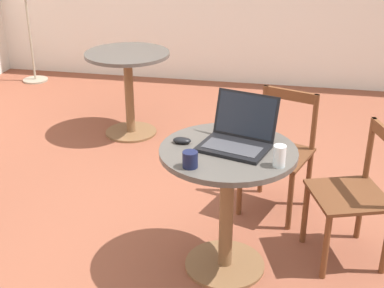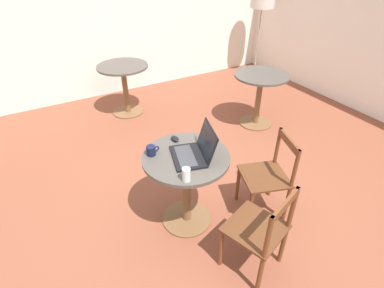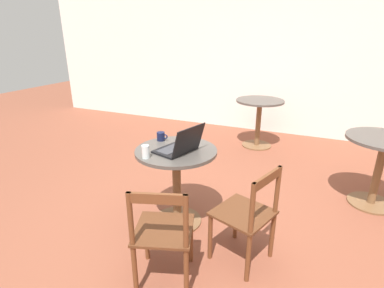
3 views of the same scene
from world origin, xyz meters
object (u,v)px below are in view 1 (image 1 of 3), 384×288
(cafe_table_mid, at_px, (128,75))
(laptop, at_px, (238,137))
(chair_near_front, at_px, (355,195))
(cafe_table_near, at_px, (227,184))
(drinking_glass, at_px, (279,156))
(mouse, at_px, (182,140))
(chair_near_right, at_px, (279,152))
(mug, at_px, (190,159))

(cafe_table_mid, bearing_deg, laptop, -146.04)
(chair_near_front, height_order, laptop, laptop)
(cafe_table_near, relative_size, drinking_glass, 6.85)
(cafe_table_mid, xyz_separation_m, chair_near_front, (-1.54, -1.83, -0.13))
(cafe_table_near, height_order, mouse, mouse)
(chair_near_front, height_order, chair_near_right, same)
(cafe_table_near, xyz_separation_m, chair_near_right, (0.73, -0.25, -0.13))
(laptop, bearing_deg, mouse, 94.77)
(cafe_table_near, height_order, chair_near_front, chair_near_front)
(cafe_table_mid, height_order, laptop, laptop)
(drinking_glass, bearing_deg, cafe_table_near, 61.72)
(cafe_table_mid, relative_size, mug, 6.72)
(cafe_table_mid, relative_size, chair_near_front, 0.93)
(cafe_table_near, relative_size, cafe_table_mid, 1.00)
(mug, bearing_deg, mouse, 20.47)
(mouse, xyz_separation_m, mug, (-0.27, -0.10, 0.03))
(mouse, relative_size, mug, 0.89)
(laptop, bearing_deg, drinking_glass, -130.94)
(mouse, height_order, drinking_glass, drinking_glass)
(cafe_table_near, relative_size, chair_near_front, 0.93)
(chair_near_right, height_order, mug, mug)
(cafe_table_mid, distance_m, mouse, 1.96)
(chair_near_right, distance_m, laptop, 0.81)
(mug, bearing_deg, chair_near_right, -22.96)
(cafe_table_mid, bearing_deg, cafe_table_near, -147.79)
(chair_near_front, xyz_separation_m, mouse, (-0.21, 0.97, 0.35))
(cafe_table_mid, xyz_separation_m, laptop, (-1.72, -1.16, 0.26))
(mouse, bearing_deg, chair_near_right, -36.02)
(cafe_table_mid, distance_m, drinking_glass, 2.39)
(cafe_table_near, xyz_separation_m, cafe_table_mid, (1.78, 1.12, 0.00))
(chair_near_right, bearing_deg, drinking_glass, -178.87)
(laptop, xyz_separation_m, mug, (-0.29, 0.20, -0.01))
(cafe_table_mid, xyz_separation_m, chair_near_right, (-1.05, -1.37, -0.13))
(cafe_table_near, height_order, laptop, laptop)
(chair_near_right, bearing_deg, mouse, 143.98)
(cafe_table_mid, xyz_separation_m, drinking_glass, (-1.92, -1.39, 0.26))
(mouse, bearing_deg, drinking_glass, -108.27)
(chair_near_right, distance_m, drinking_glass, 0.96)
(drinking_glass, bearing_deg, laptop, 49.06)
(chair_near_front, distance_m, mouse, 1.05)
(cafe_table_mid, height_order, drinking_glass, drinking_glass)
(laptop, bearing_deg, chair_near_front, -74.32)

